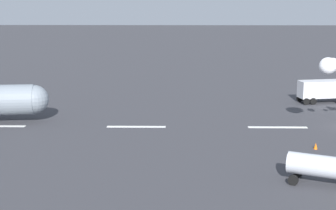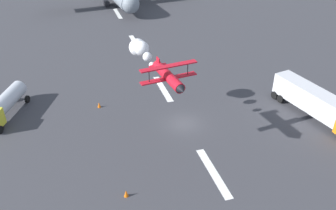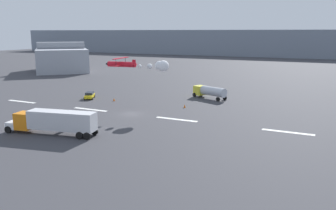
% 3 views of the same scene
% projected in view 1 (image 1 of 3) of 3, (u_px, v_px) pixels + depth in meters
% --- Properties ---
extents(runway_stripe_5, '(8.00, 0.90, 0.01)m').
position_uv_depth(runway_stripe_5, '(278.00, 127.00, 69.54)').
color(runway_stripe_5, white).
rests_on(runway_stripe_5, ground).
extents(runway_stripe_6, '(8.00, 0.90, 0.01)m').
position_uv_depth(runway_stripe_6, '(136.00, 127.00, 69.84)').
color(runway_stripe_6, white).
rests_on(runway_stripe_6, ground).
extents(traffic_cone_far, '(0.44, 0.44, 0.75)m').
position_uv_depth(traffic_cone_far, '(316.00, 146.00, 59.87)').
color(traffic_cone_far, orange).
rests_on(traffic_cone_far, ground).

